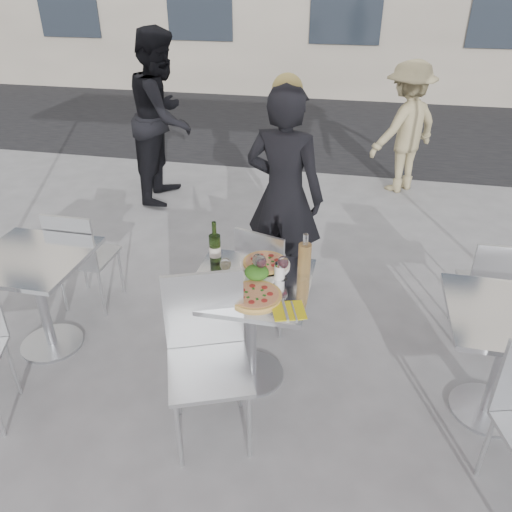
% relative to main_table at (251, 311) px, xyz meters
% --- Properties ---
extents(ground, '(80.00, 80.00, 0.00)m').
position_rel_main_table_xyz_m(ground, '(0.00, 0.00, -0.54)').
color(ground, slate).
extents(street_asphalt, '(24.00, 5.00, 0.00)m').
position_rel_main_table_xyz_m(street_asphalt, '(0.00, 6.50, -0.54)').
color(street_asphalt, black).
rests_on(street_asphalt, ground).
extents(main_table, '(0.72, 0.72, 0.75)m').
position_rel_main_table_xyz_m(main_table, '(0.00, 0.00, 0.00)').
color(main_table, '#B7BABF').
rests_on(main_table, ground).
extents(side_table_left, '(0.72, 0.72, 0.75)m').
position_rel_main_table_xyz_m(side_table_left, '(-1.50, 0.00, 0.00)').
color(side_table_left, '#B7BABF').
rests_on(side_table_left, ground).
extents(side_table_right, '(0.72, 0.72, 0.75)m').
position_rel_main_table_xyz_m(side_table_right, '(1.50, 0.00, 0.00)').
color(side_table_right, '#B7BABF').
rests_on(side_table_right, ground).
extents(chair_far, '(0.48, 0.49, 0.84)m').
position_rel_main_table_xyz_m(chair_far, '(-0.01, 0.56, -0.04)').
color(chair_far, silver).
rests_on(chair_far, ground).
extents(chair_near, '(0.59, 0.59, 0.98)m').
position_rel_main_table_xyz_m(chair_near, '(-0.15, -0.44, 0.04)').
color(chair_near, silver).
rests_on(chair_near, ground).
extents(side_chair_lfar, '(0.39, 0.41, 0.87)m').
position_rel_main_table_xyz_m(side_chair_lfar, '(-1.45, 0.49, -0.03)').
color(side_chair_lfar, silver).
rests_on(side_chair_lfar, ground).
extents(side_chair_rfar, '(0.40, 0.41, 0.86)m').
position_rel_main_table_xyz_m(side_chair_rfar, '(1.56, 0.70, -0.03)').
color(side_chair_rfar, silver).
rests_on(side_chair_rfar, ground).
extents(woman_diner, '(0.70, 0.54, 1.73)m').
position_rel_main_table_xyz_m(woman_diner, '(0.02, 1.08, 0.33)').
color(woman_diner, black).
rests_on(woman_diner, ground).
extents(pedestrian_a, '(0.78, 0.97, 1.90)m').
position_rel_main_table_xyz_m(pedestrian_a, '(-1.66, 2.83, 0.41)').
color(pedestrian_a, black).
rests_on(pedestrian_a, ground).
extents(pedestrian_b, '(1.10, 1.11, 1.54)m').
position_rel_main_table_xyz_m(pedestrian_b, '(1.06, 3.65, 0.23)').
color(pedestrian_b, tan).
rests_on(pedestrian_b, ground).
extents(pizza_near, '(0.31, 0.31, 0.02)m').
position_rel_main_table_xyz_m(pizza_near, '(0.06, -0.15, 0.22)').
color(pizza_near, '#DAAE55').
rests_on(pizza_near, main_table).
extents(pizza_far, '(0.32, 0.32, 0.03)m').
position_rel_main_table_xyz_m(pizza_far, '(0.04, 0.21, 0.23)').
color(pizza_far, white).
rests_on(pizza_far, main_table).
extents(salad_plate, '(0.22, 0.22, 0.09)m').
position_rel_main_table_xyz_m(salad_plate, '(0.03, 0.05, 0.25)').
color(salad_plate, white).
rests_on(salad_plate, main_table).
extents(wine_bottle, '(0.07, 0.08, 0.29)m').
position_rel_main_table_xyz_m(wine_bottle, '(-0.27, 0.17, 0.32)').
color(wine_bottle, '#324E1D').
rests_on(wine_bottle, main_table).
extents(carafe, '(0.08, 0.08, 0.29)m').
position_rel_main_table_xyz_m(carafe, '(0.30, 0.14, 0.33)').
color(carafe, tan).
rests_on(carafe, main_table).
extents(sugar_shaker, '(0.06, 0.06, 0.11)m').
position_rel_main_table_xyz_m(sugar_shaker, '(0.16, 0.08, 0.26)').
color(sugar_shaker, white).
rests_on(sugar_shaker, main_table).
extents(wineglass_white_a, '(0.07, 0.07, 0.16)m').
position_rel_main_table_xyz_m(wineglass_white_a, '(-0.15, -0.01, 0.32)').
color(wineglass_white_a, white).
rests_on(wineglass_white_a, main_table).
extents(wineglass_white_b, '(0.07, 0.07, 0.16)m').
position_rel_main_table_xyz_m(wineglass_white_b, '(0.03, 0.08, 0.32)').
color(wineglass_white_b, white).
rests_on(wineglass_white_b, main_table).
extents(wineglass_red_a, '(0.07, 0.07, 0.16)m').
position_rel_main_table_xyz_m(wineglass_red_a, '(0.05, 0.06, 0.32)').
color(wineglass_red_a, white).
rests_on(wineglass_red_a, main_table).
extents(wineglass_red_b, '(0.07, 0.07, 0.16)m').
position_rel_main_table_xyz_m(wineglass_red_b, '(0.18, 0.08, 0.32)').
color(wineglass_red_b, white).
rests_on(wineglass_red_b, main_table).
extents(napkin_left, '(0.23, 0.23, 0.01)m').
position_rel_main_table_xyz_m(napkin_left, '(-0.27, -0.22, 0.21)').
color(napkin_left, '#CFC512').
rests_on(napkin_left, main_table).
extents(napkin_right, '(0.23, 0.23, 0.01)m').
position_rel_main_table_xyz_m(napkin_right, '(0.27, -0.24, 0.21)').
color(napkin_right, '#CFC512').
rests_on(napkin_right, main_table).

